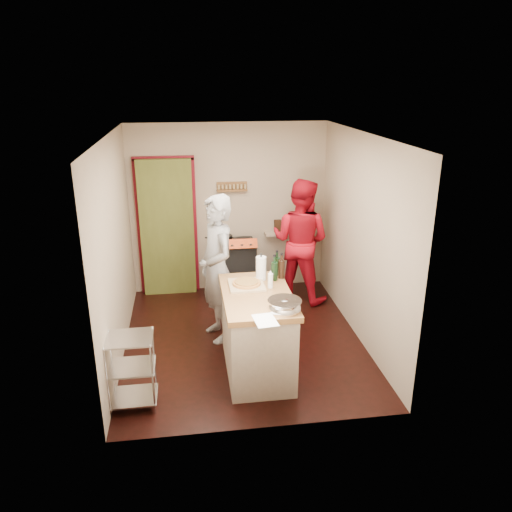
{
  "coord_description": "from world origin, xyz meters",
  "views": [
    {
      "loc": [
        -0.65,
        -5.7,
        3.22
      ],
      "look_at": [
        0.17,
        0.0,
        1.14
      ],
      "focal_mm": 35.0,
      "sensor_mm": 36.0,
      "label": 1
    }
  ],
  "objects_px": {
    "stove": "(235,268)",
    "wire_shelving": "(131,368)",
    "person_stripe": "(217,269)",
    "island": "(257,331)",
    "person_red": "(300,241)"
  },
  "relations": [
    {
      "from": "stove",
      "to": "wire_shelving",
      "type": "relative_size",
      "value": 1.26
    },
    {
      "from": "stove",
      "to": "island",
      "type": "xyz_separation_m",
      "value": [
        0.03,
        -2.16,
        0.06
      ]
    },
    {
      "from": "person_red",
      "to": "person_stripe",
      "type": "bearing_deg",
      "value": 73.89
    },
    {
      "from": "island",
      "to": "person_red",
      "type": "height_order",
      "value": "person_red"
    },
    {
      "from": "island",
      "to": "person_red",
      "type": "xyz_separation_m",
      "value": [
        0.92,
        1.89,
        0.42
      ]
    },
    {
      "from": "stove",
      "to": "person_stripe",
      "type": "bearing_deg",
      "value": -105.25
    },
    {
      "from": "wire_shelving",
      "to": "island",
      "type": "distance_m",
      "value": 1.44
    },
    {
      "from": "stove",
      "to": "wire_shelving",
      "type": "distance_m",
      "value": 2.94
    },
    {
      "from": "island",
      "to": "person_stripe",
      "type": "distance_m",
      "value": 1.04
    },
    {
      "from": "wire_shelving",
      "to": "person_red",
      "type": "bearing_deg",
      "value": 46.0
    },
    {
      "from": "island",
      "to": "person_red",
      "type": "relative_size",
      "value": 0.78
    },
    {
      "from": "wire_shelving",
      "to": "person_stripe",
      "type": "distance_m",
      "value": 1.72
    },
    {
      "from": "stove",
      "to": "person_stripe",
      "type": "xyz_separation_m",
      "value": [
        -0.35,
        -1.3,
        0.5
      ]
    },
    {
      "from": "wire_shelving",
      "to": "person_stripe",
      "type": "xyz_separation_m",
      "value": [
        0.97,
        1.33,
        0.51
      ]
    },
    {
      "from": "stove",
      "to": "island",
      "type": "bearing_deg",
      "value": -89.1
    }
  ]
}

